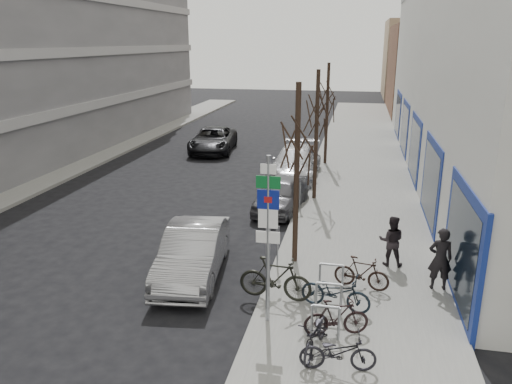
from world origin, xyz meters
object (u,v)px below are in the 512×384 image
at_px(tree_near, 298,132).
at_px(meter_back, 313,159).
at_px(tree_far, 328,90).
at_px(meter_front, 278,242).
at_px(parked_car_front, 193,252).
at_px(parked_car_mid, 281,194).
at_px(highway_sign_pole, 268,230).
at_px(bike_far_inner, 362,273).
at_px(tree_mid, 317,105).
at_px(lane_car, 213,140).
at_px(meter_mid, 300,190).
at_px(bike_rack, 329,295).
at_px(bike_near_right, 336,317).
at_px(pedestrian_near, 440,259).
at_px(bike_mid_inner, 275,278).
at_px(parked_car_back, 295,163).
at_px(pedestrian_far, 391,240).
at_px(bike_far_curb, 338,349).
at_px(bike_near_left, 316,332).
at_px(bike_mid_curb, 336,289).

xyz_separation_m(tree_near, meter_back, (-0.45, 10.50, -3.19)).
height_order(tree_far, meter_front, tree_far).
height_order(parked_car_front, parked_car_mid, parked_car_front).
height_order(highway_sign_pole, bike_far_inner, highway_sign_pole).
height_order(tree_mid, lane_car, tree_mid).
bearing_deg(tree_far, meter_back, -100.20).
xyz_separation_m(tree_far, meter_mid, (-0.45, -8.00, -3.19)).
distance_m(highway_sign_pole, bike_rack, 2.36).
xyz_separation_m(highway_sign_pole, bike_far_inner, (2.19, 2.12, -1.85)).
relative_size(tree_mid, bike_near_right, 3.63).
distance_m(parked_car_front, lane_car, 17.09).
bearing_deg(meter_mid, parked_car_front, -110.51).
height_order(meter_back, pedestrian_near, pedestrian_near).
bearing_deg(bike_mid_inner, parked_car_mid, 11.76).
bearing_deg(bike_rack, bike_far_inner, 62.38).
bearing_deg(meter_back, meter_mid, -90.00).
relative_size(bike_rack, parked_car_back, 0.42).
xyz_separation_m(meter_back, lane_car, (-6.59, 4.77, -0.18)).
height_order(bike_mid_inner, pedestrian_far, pedestrian_far).
bearing_deg(tree_mid, parked_car_back, 109.68).
relative_size(tree_mid, parked_car_mid, 1.38).
distance_m(bike_rack, bike_far_curb, 2.19).
relative_size(tree_near, tree_mid, 1.00).
xyz_separation_m(bike_near_right, pedestrian_near, (2.58, 2.82, 0.41)).
bearing_deg(bike_rack, pedestrian_far, 62.97).
xyz_separation_m(bike_far_inner, pedestrian_far, (0.84, 1.69, 0.32)).
bearing_deg(highway_sign_pole, tree_mid, 88.86).
xyz_separation_m(bike_near_left, pedestrian_far, (1.78, 4.84, 0.29)).
bearing_deg(tree_mid, bike_near_left, -84.58).
bearing_deg(bike_near_right, parked_car_front, 41.45).
bearing_deg(lane_car, parked_car_back, -48.43).
height_order(highway_sign_pole, meter_front, highway_sign_pole).
relative_size(meter_back, bike_near_left, 0.79).
bearing_deg(highway_sign_pole, parked_car_mid, 96.64).
distance_m(tree_far, bike_far_curb, 18.46).
height_order(bike_far_curb, parked_car_back, parked_car_back).
bearing_deg(meter_mid, bike_far_inner, -69.14).
distance_m(bike_rack, bike_near_left, 1.65).
xyz_separation_m(bike_near_right, parked_car_back, (-2.71, 13.87, 0.17)).
distance_m(bike_far_inner, parked_car_mid, 7.22).
distance_m(tree_far, pedestrian_near, 14.88).
bearing_deg(parked_car_front, bike_near_right, -37.91).
bearing_deg(bike_near_left, lane_car, 123.27).
bearing_deg(parked_car_back, tree_far, 67.53).
bearing_deg(bike_rack, bike_near_left, -95.24).
distance_m(tree_far, bike_mid_curb, 16.06).
xyz_separation_m(bike_near_left, bike_mid_curb, (0.31, 1.91, 0.05)).
bearing_deg(pedestrian_near, bike_rack, 30.36).
height_order(meter_mid, bike_mid_curb, meter_mid).
relative_size(tree_far, lane_car, 1.04).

